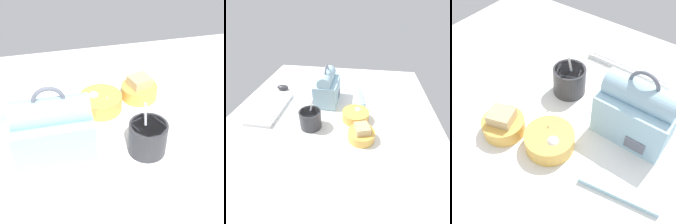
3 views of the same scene
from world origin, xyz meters
The scene contains 7 objects.
desk_surface centered at (0.00, 0.00, 1.00)cm, with size 140.00×110.00×2.00cm.
keyboard centered at (4.76, 35.02, 3.02)cm, with size 31.40×14.67×2.10cm.
lunch_bag centered at (18.40, 5.29, 10.60)cm, with size 20.29×12.68×22.25cm.
soup_cup centered at (-6.00, 8.83, 6.75)cm, with size 10.41×10.41×15.15cm.
bento_bowl_sandwich centered at (-11.16, -15.79, 4.89)cm, with size 12.02×12.02×7.75cm.
bento_bowl_snacks centered at (2.64, -12.23, 4.69)cm, with size 13.59×13.59×6.10cm.
chopstick_case centered at (24.93, -13.94, 2.80)cm, with size 20.25×5.70×1.60cm.
Camera 3 is at (32.79, -46.34, 65.56)cm, focal length 45.00 mm.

